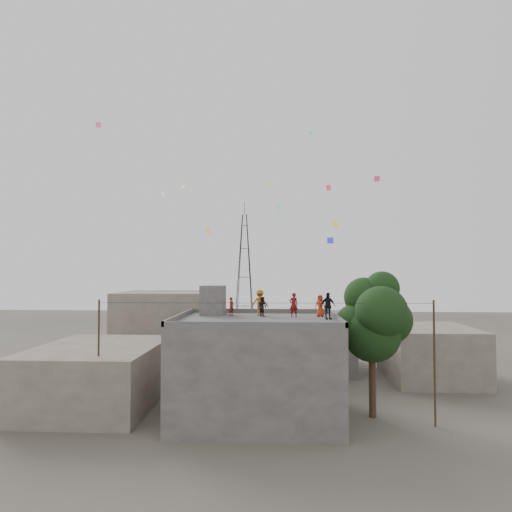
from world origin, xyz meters
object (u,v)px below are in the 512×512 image
Objects in this scene: person_dark_adult at (328,306)px; person_red_adult at (294,305)px; tree at (374,319)px; transmission_tower at (244,271)px; stair_head_box at (213,300)px.

person_red_adult is at bearing 135.63° from person_dark_adult.
person_dark_adult is at bearing -170.24° from tree.
transmission_tower is 39.26m from person_red_adult.
tree is at bearing -4.13° from person_dark_adult.
tree is (10.57, -2.00, -1.00)m from stair_head_box.
stair_head_box is 1.19× the size of person_dark_adult.
person_red_adult is at bearing -80.73° from transmission_tower.
person_red_adult is (-5.05, 0.72, 0.79)m from tree.
person_dark_adult is at bearing -18.31° from stair_head_box.
stair_head_box reaches higher than person_dark_adult.
transmission_tower is at bearing -92.67° from person_red_adult.
stair_head_box is 37.46m from transmission_tower.
transmission_tower is (-11.37, 39.40, 2.97)m from tree.
person_dark_adult is (-2.97, -0.51, 0.84)m from tree.
person_dark_adult is (7.60, -2.51, -0.16)m from stair_head_box.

